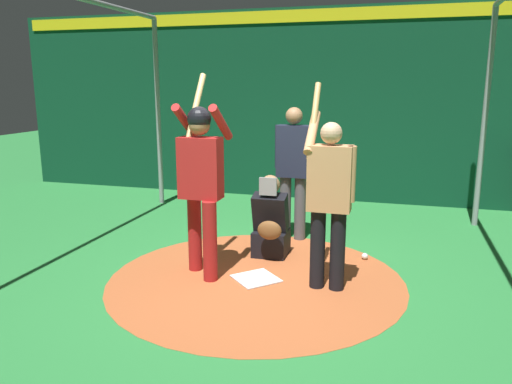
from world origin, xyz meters
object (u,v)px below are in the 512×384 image
object	(u,v)px
batter	(201,175)
baseball_1	(365,256)
baseball_0	(280,245)
umpire	(293,166)
home_plate	(256,278)
baseball_2	(317,277)
visitor	(329,194)
catcher	(271,224)

from	to	relation	value
batter	baseball_1	world-z (taller)	batter
baseball_0	umpire	bearing A→B (deg)	171.88
batter	home_plate	bearing A→B (deg)	91.31
umpire	baseball_1	size ratio (longest dim) A/B	23.47
batter	baseball_1	distance (m)	2.19
baseball_1	baseball_2	distance (m)	0.90
batter	baseball_1	xyz separation A→B (m)	(-0.94, 1.66, -1.06)
baseball_0	baseball_1	xyz separation A→B (m)	(0.12, 1.05, 0.00)
baseball_2	baseball_0	bearing A→B (deg)	-146.05
umpire	baseball_1	xyz separation A→B (m)	(0.57, 0.99, -0.93)
umpire	visitor	size ratio (longest dim) A/B	0.85
batter	visitor	bearing A→B (deg)	90.33
home_plate	baseball_0	world-z (taller)	baseball_0
home_plate	umpire	bearing A→B (deg)	177.03
home_plate	visitor	bearing A→B (deg)	89.55
home_plate	catcher	size ratio (longest dim) A/B	0.42
umpire	visitor	bearing A→B (deg)	23.86
batter	baseball_2	size ratio (longest dim) A/B	28.93
home_plate	visitor	xyz separation A→B (m)	(0.01, 0.74, 0.96)
batter	umpire	xyz separation A→B (m)	(-1.51, 0.67, -0.12)
baseball_0	baseball_1	distance (m)	1.06
visitor	baseball_0	bearing A→B (deg)	-144.64
baseball_1	baseball_2	xyz separation A→B (m)	(0.79, -0.44, 0.00)
home_plate	batter	distance (m)	1.24
visitor	home_plate	bearing A→B (deg)	-89.74
visitor	baseball_1	distance (m)	1.36
batter	baseball_0	world-z (taller)	batter
batter	umpire	distance (m)	1.66
batter	baseball_0	size ratio (longest dim) A/B	28.93
baseball_0	baseball_2	size ratio (longest dim) A/B	1.00
catcher	baseball_2	size ratio (longest dim) A/B	13.39
batter	baseball_1	bearing A→B (deg)	119.55
batter	catcher	xyz separation A→B (m)	(-0.77, 0.56, -0.71)
baseball_0	baseball_1	world-z (taller)	same
catcher	visitor	world-z (taller)	visitor
home_plate	umpire	size ratio (longest dim) A/B	0.24
home_plate	umpire	world-z (taller)	umpire
umpire	baseball_0	bearing A→B (deg)	-8.12
catcher	baseball_0	distance (m)	0.46
batter	visitor	distance (m)	1.34
home_plate	baseball_0	xyz separation A→B (m)	(-1.05, 0.01, 0.03)
home_plate	visitor	size ratio (longest dim) A/B	0.21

